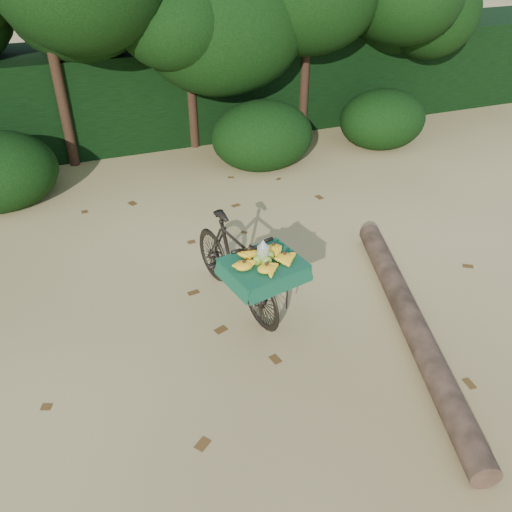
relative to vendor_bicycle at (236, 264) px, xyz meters
name	(u,v)px	position (x,y,z in m)	size (l,w,h in m)	color
ground	(270,323)	(0.23, -0.51, -0.57)	(80.00, 80.00, 0.00)	#D4BC71
vendor_bicycle	(236,264)	(0.00, 0.00, 0.00)	(1.06, 1.95, 1.12)	black
fallen_log	(412,324)	(1.69, -1.22, -0.43)	(0.28, 0.28, 3.92)	brown
hedge_backdrop	(157,91)	(0.23, 5.79, 0.33)	(26.00, 1.80, 1.80)	black
tree_row	(122,44)	(-0.42, 4.99, 1.43)	(14.50, 2.00, 4.00)	black
bush_clumps	(209,146)	(0.73, 3.79, -0.12)	(8.80, 1.70, 0.90)	black
leaf_litter	(251,291)	(0.23, 0.14, -0.57)	(7.00, 7.30, 0.01)	#533616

